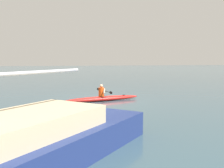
{
  "coord_description": "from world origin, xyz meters",
  "views": [
    {
      "loc": [
        2.49,
        16.86,
        2.73
      ],
      "look_at": [
        0.18,
        4.36,
        1.49
      ],
      "focal_mm": 42.64,
      "sensor_mm": 36.0,
      "label": 1
    }
  ],
  "objects": [
    {
      "name": "sailboat_small_daysailer",
      "position": [
        3.61,
        10.21,
        0.56
      ],
      "size": [
        7.79,
        8.38,
        11.26
      ],
      "color": "navy",
      "rests_on": "ground"
    },
    {
      "name": "kayak",
      "position": [
        0.02,
        0.21,
        0.15
      ],
      "size": [
        5.04,
        1.87,
        0.3
      ],
      "color": "red",
      "rests_on": "ground"
    },
    {
      "name": "ground_plane",
      "position": [
        0.0,
        0.0,
        0.0
      ],
      "size": [
        160.0,
        160.0,
        0.0
      ],
      "primitive_type": "plane",
      "color": "#334C56"
    },
    {
      "name": "kayaker",
      "position": [
        0.1,
        0.23,
        0.63
      ],
      "size": [
        0.7,
        2.33,
        0.78
      ],
      "color": "#E04C14",
      "rests_on": "kayak"
    }
  ]
}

